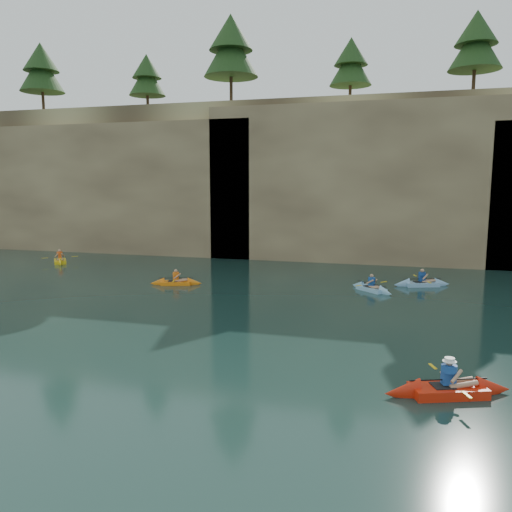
# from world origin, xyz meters

# --- Properties ---
(ground) EXTENTS (160.00, 160.00, 0.00)m
(ground) POSITION_xyz_m (0.00, 0.00, 0.00)
(ground) COLOR black
(ground) RESTS_ON ground
(cliff) EXTENTS (70.00, 16.00, 12.00)m
(cliff) POSITION_xyz_m (0.00, 30.00, 6.00)
(cliff) COLOR tan
(cliff) RESTS_ON ground
(cliff_slab_west) EXTENTS (26.00, 2.40, 10.56)m
(cliff_slab_west) POSITION_xyz_m (-20.00, 22.60, 5.28)
(cliff_slab_west) COLOR tan
(cliff_slab_west) RESTS_ON ground
(cliff_slab_center) EXTENTS (24.00, 2.40, 11.40)m
(cliff_slab_center) POSITION_xyz_m (2.00, 22.60, 5.70)
(cliff_slab_center) COLOR tan
(cliff_slab_center) RESTS_ON ground
(sea_cave_west) EXTENTS (4.50, 1.00, 4.00)m
(sea_cave_west) POSITION_xyz_m (-18.00, 21.95, 2.00)
(sea_cave_west) COLOR black
(sea_cave_west) RESTS_ON ground
(sea_cave_center) EXTENTS (3.50, 1.00, 3.20)m
(sea_cave_center) POSITION_xyz_m (-4.00, 21.95, 1.60)
(sea_cave_center) COLOR black
(sea_cave_center) RESTS_ON ground
(sea_cave_east) EXTENTS (5.00, 1.00, 4.50)m
(sea_cave_east) POSITION_xyz_m (10.00, 21.95, 2.25)
(sea_cave_east) COLOR black
(sea_cave_east) RESTS_ON ground
(cliff_pines) EXTENTS (56.00, 6.00, 7.83)m
(cliff_pines) POSITION_xyz_m (0.00, 25.00, 15.91)
(cliff_pines) COLOR black
(cliff_pines) RESTS_ON cliff
(main_kayaker) EXTENTS (3.52, 2.23, 1.29)m
(main_kayaker) POSITION_xyz_m (4.75, 0.16, 0.17)
(main_kayaker) COLOR red
(main_kayaker) RESTS_ON ground
(kayaker_orange) EXTENTS (2.94, 2.11, 1.09)m
(kayaker_orange) POSITION_xyz_m (-8.35, 11.60, 0.13)
(kayaker_orange) COLOR orange
(kayaker_orange) RESTS_ON ground
(kayaker_ltblue_near) EXTENTS (2.55, 2.41, 1.12)m
(kayaker_ltblue_near) POSITION_xyz_m (2.16, 12.88, 0.14)
(kayaker_ltblue_near) COLOR #8CC5EB
(kayaker_ltblue_near) RESTS_ON ground
(kayaker_yellow) EXTENTS (2.41, 2.78, 1.22)m
(kayaker_yellow) POSITION_xyz_m (-19.46, 16.41, 0.15)
(kayaker_yellow) COLOR yellow
(kayaker_yellow) RESTS_ON ground
(kayaker_ltblue_mid) EXTENTS (3.20, 2.24, 1.19)m
(kayaker_ltblue_mid) POSITION_xyz_m (4.76, 14.89, 0.15)
(kayaker_ltblue_mid) COLOR #81B0D8
(kayaker_ltblue_mid) RESTS_ON ground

